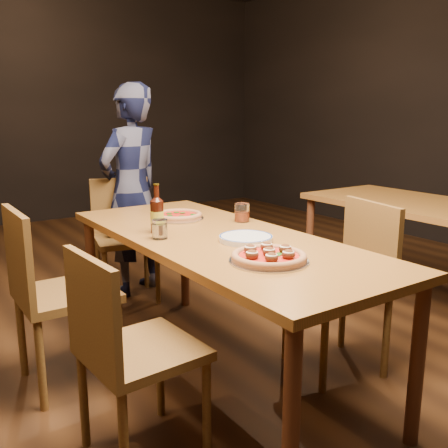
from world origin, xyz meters
TOP-DOWN VIEW (x-y plane):
  - ground at (0.00, 0.00)m, footprint 9.00×9.00m
  - room_shell at (0.00, 0.00)m, footprint 9.00×9.00m
  - table_main at (0.00, 0.00)m, footprint 0.80×2.00m
  - chair_main_nw at (-0.60, -0.36)m, footprint 0.44×0.44m
  - chair_main_sw at (-0.67, 0.36)m, footprint 0.45×0.45m
  - chair_main_e at (0.54, -0.31)m, footprint 0.52×0.52m
  - chair_end at (0.05, 1.29)m, footprint 0.52×0.52m
  - pizza_meatball at (-0.08, -0.49)m, footprint 0.33×0.33m
  - pizza_margherita at (0.04, 0.48)m, footprint 0.30×0.30m
  - plate_stack at (0.05, -0.16)m, footprint 0.26×0.26m
  - beer_bottle at (-0.22, 0.24)m, footprint 0.07×0.07m
  - water_glass at (-0.27, 0.12)m, footprint 0.08×0.08m
  - amber_glass at (0.30, 0.21)m, footprint 0.08×0.08m
  - diner at (0.16, 1.41)m, footprint 0.67×0.56m

SIDE VIEW (x-z plane):
  - ground at x=0.00m, z-range 0.00..0.00m
  - chair_main_nw at x=-0.60m, z-range 0.00..0.90m
  - chair_end at x=0.05m, z-range 0.00..0.92m
  - chair_main_e at x=0.54m, z-range 0.00..0.94m
  - chair_main_sw at x=-0.67m, z-range 0.00..0.96m
  - table_main at x=0.00m, z-range 0.30..1.05m
  - plate_stack at x=0.05m, z-range 0.75..0.77m
  - pizza_margherita at x=0.04m, z-range 0.75..0.79m
  - pizza_meatball at x=-0.08m, z-range 0.74..0.80m
  - diner at x=0.16m, z-range 0.00..1.57m
  - water_glass at x=-0.27m, z-range 0.75..0.85m
  - amber_glass at x=0.30m, z-range 0.75..0.85m
  - beer_bottle at x=-0.22m, z-range 0.72..0.96m
  - room_shell at x=0.00m, z-range -2.64..6.36m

